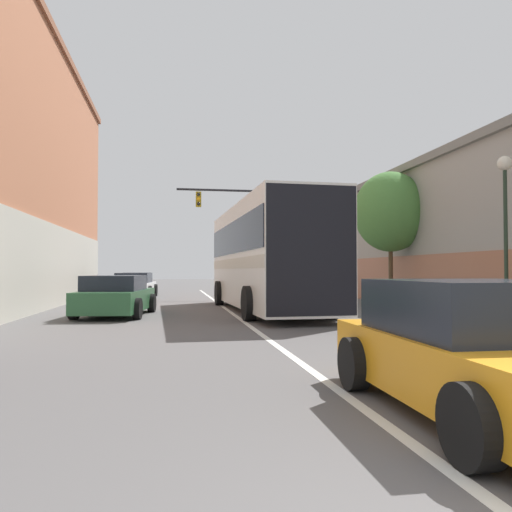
% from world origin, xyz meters
% --- Properties ---
extents(lane_center_line, '(0.14, 40.67, 0.01)m').
position_xyz_m(lane_center_line, '(0.00, 14.34, 0.00)').
color(lane_center_line, silver).
rests_on(lane_center_line, ground_plane).
extents(building_right_storefront, '(9.13, 24.84, 5.82)m').
position_xyz_m(building_right_storefront, '(11.85, 16.78, 3.03)').
color(building_right_storefront, '#9E998E').
rests_on(building_right_storefront, ground_plane).
extents(bus, '(3.05, 10.70, 3.68)m').
position_xyz_m(bus, '(1.29, 15.60, 2.06)').
color(bus, silver).
rests_on(bus, ground_plane).
extents(hatchback_foreground, '(2.22, 3.97, 1.34)m').
position_xyz_m(hatchback_foreground, '(1.16, 2.82, 0.64)').
color(hatchback_foreground, orange).
rests_on(hatchback_foreground, ground_plane).
extents(parked_car_left_near, '(2.42, 4.33, 1.28)m').
position_xyz_m(parked_car_left_near, '(-3.75, 14.57, 0.62)').
color(parked_car_left_near, '#285633').
rests_on(parked_car_left_near, ground_plane).
extents(parked_car_left_mid, '(2.29, 4.72, 1.31)m').
position_xyz_m(parked_car_left_mid, '(-3.96, 25.28, 0.63)').
color(parked_car_left_mid, silver).
rests_on(parked_car_left_mid, ground_plane).
extents(parked_car_left_far, '(2.45, 4.48, 1.30)m').
position_xyz_m(parked_car_left_far, '(-4.27, 31.71, 0.62)').
color(parked_car_left_far, silver).
rests_on(parked_car_left_far, ground_plane).
extents(traffic_signal_gantry, '(7.78, 0.36, 6.02)m').
position_xyz_m(traffic_signal_gantry, '(3.54, 24.66, 4.38)').
color(traffic_signal_gantry, black).
rests_on(traffic_signal_gantry, ground_plane).
extents(street_lamp, '(0.39, 0.39, 4.47)m').
position_xyz_m(street_lamp, '(6.67, 10.04, 2.98)').
color(street_lamp, '#233323').
rests_on(street_lamp, ground_plane).
extents(street_tree_near, '(2.98, 2.68, 5.48)m').
position_xyz_m(street_tree_near, '(6.81, 17.37, 3.84)').
color(street_tree_near, '#4C3823').
rests_on(street_tree_near, ground_plane).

